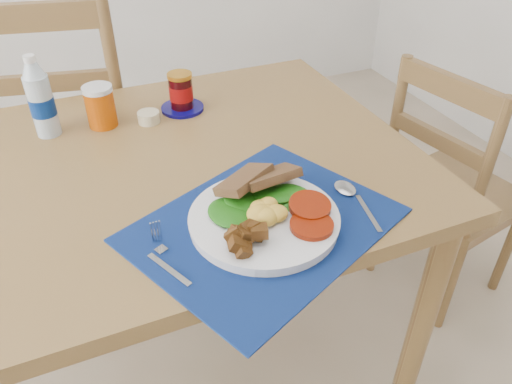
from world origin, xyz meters
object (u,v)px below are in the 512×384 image
at_px(jam_on_saucer, 181,94).
at_px(chair_end, 451,165).
at_px(chair_far, 63,113).
at_px(juice_glass, 101,107).
at_px(breakfast_plate, 262,218).
at_px(water_bottle, 41,101).

bearing_deg(jam_on_saucer, chair_end, -19.45).
xyz_separation_m(chair_far, juice_glass, (0.09, -0.41, 0.19)).
bearing_deg(breakfast_plate, juice_glass, 90.60).
xyz_separation_m(chair_end, water_bottle, (-1.12, 0.27, 0.31)).
height_order(juice_glass, jam_on_saucer, jam_on_saucer).
height_order(chair_far, water_bottle, chair_far).
xyz_separation_m(water_bottle, jam_on_saucer, (0.35, -0.00, -0.04)).
bearing_deg(water_bottle, breakfast_plate, -57.53).
distance_m(chair_far, chair_end, 1.27).
relative_size(chair_end, jam_on_saucer, 8.84).
xyz_separation_m(juice_glass, jam_on_saucer, (0.22, 0.01, -0.00)).
distance_m(chair_end, water_bottle, 1.19).
height_order(chair_far, juice_glass, chair_far).
distance_m(water_bottle, jam_on_saucer, 0.35).
height_order(chair_end, water_bottle, chair_end).
bearing_deg(jam_on_saucer, water_bottle, 179.59).
height_order(breakfast_plate, juice_glass, juice_glass).
bearing_deg(breakfast_plate, chair_far, 86.95).
distance_m(chair_far, water_bottle, 0.46).
relative_size(breakfast_plate, water_bottle, 1.40).
bearing_deg(water_bottle, chair_end, -13.75).
bearing_deg(jam_on_saucer, breakfast_plate, -89.92).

